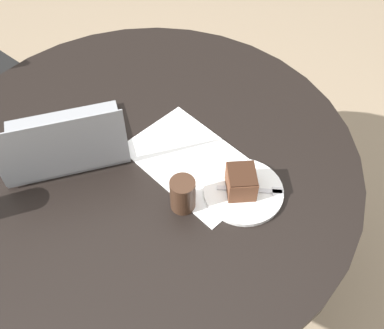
# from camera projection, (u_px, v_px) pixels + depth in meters

# --- Properties ---
(ground_plane) EXTENTS (12.00, 12.00, 0.00)m
(ground_plane) POSITION_uv_depth(u_px,v_px,m) (159.00, 271.00, 1.84)
(ground_plane) COLOR gray
(dining_table) EXTENTS (1.21, 1.21, 0.74)m
(dining_table) POSITION_uv_depth(u_px,v_px,m) (148.00, 185.00, 1.37)
(dining_table) COLOR black
(dining_table) RESTS_ON ground_plane
(paper_document) EXTENTS (0.44, 0.40, 0.00)m
(paper_document) POSITION_uv_depth(u_px,v_px,m) (194.00, 162.00, 1.24)
(paper_document) COLOR white
(paper_document) RESTS_ON dining_table
(plate) EXTENTS (0.21, 0.21, 0.01)m
(plate) POSITION_uv_depth(u_px,v_px,m) (243.00, 191.00, 1.18)
(plate) COLOR white
(plate) RESTS_ON dining_table
(cake_slice) EXTENTS (0.09, 0.10, 0.07)m
(cake_slice) POSITION_uv_depth(u_px,v_px,m) (241.00, 182.00, 1.15)
(cake_slice) COLOR brown
(cake_slice) RESTS_ON plate
(fork) EXTENTS (0.17, 0.04, 0.00)m
(fork) POSITION_uv_depth(u_px,v_px,m) (257.00, 190.00, 1.17)
(fork) COLOR silver
(fork) RESTS_ON plate
(coffee_glass) EXTENTS (0.06, 0.06, 0.10)m
(coffee_glass) POSITION_uv_depth(u_px,v_px,m) (183.00, 194.00, 1.12)
(coffee_glass) COLOR #3D2619
(coffee_glass) RESTS_ON dining_table
(laptop) EXTENTS (0.41, 0.37, 0.21)m
(laptop) POSITION_uv_depth(u_px,v_px,m) (65.00, 143.00, 1.24)
(laptop) COLOR gray
(laptop) RESTS_ON dining_table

